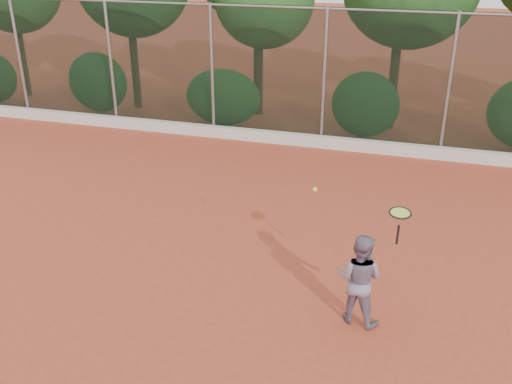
# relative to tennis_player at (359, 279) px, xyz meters

# --- Properties ---
(ground) EXTENTS (80.00, 80.00, 0.00)m
(ground) POSITION_rel_tennis_player_xyz_m (-1.87, 0.23, -0.69)
(ground) COLOR #B04329
(ground) RESTS_ON ground
(concrete_curb) EXTENTS (24.00, 0.20, 0.30)m
(concrete_curb) POSITION_rel_tennis_player_xyz_m (-1.87, 7.05, -0.54)
(concrete_curb) COLOR beige
(concrete_curb) RESTS_ON ground
(tennis_player) EXTENTS (0.77, 0.66, 1.39)m
(tennis_player) POSITION_rel_tennis_player_xyz_m (0.00, 0.00, 0.00)
(tennis_player) COLOR slate
(tennis_player) RESTS_ON ground
(chainlink_fence) EXTENTS (24.09, 0.09, 3.50)m
(chainlink_fence) POSITION_rel_tennis_player_xyz_m (-1.87, 7.23, 1.17)
(chainlink_fence) COLOR black
(chainlink_fence) RESTS_ON ground
(tennis_racket) EXTENTS (0.33, 0.34, 0.53)m
(tennis_racket) POSITION_rel_tennis_player_xyz_m (0.45, -0.08, 1.10)
(tennis_racket) COLOR black
(tennis_racket) RESTS_ON ground
(tennis_ball_in_flight) EXTENTS (0.07, 0.07, 0.07)m
(tennis_ball_in_flight) POSITION_rel_tennis_player_xyz_m (-0.71, 0.13, 1.23)
(tennis_ball_in_flight) COLOR #D0E433
(tennis_ball_in_flight) RESTS_ON ground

